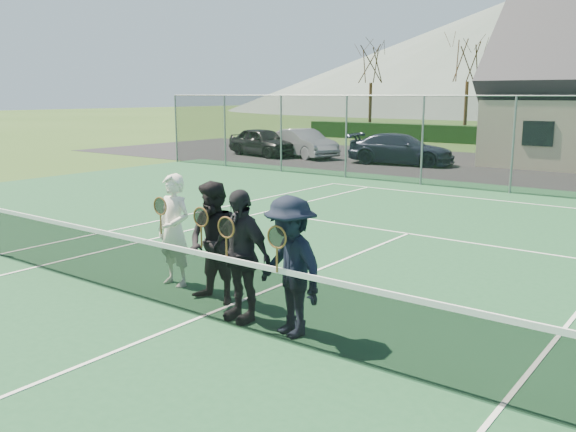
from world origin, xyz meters
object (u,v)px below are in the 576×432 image
object	(u,v)px
car_b	(303,143)
player_d	(290,267)
player_c	(240,255)
tennis_net	(201,281)
player_a	(174,230)
car_c	(401,149)
player_b	(215,243)
car_a	(263,142)

from	to	relation	value
car_b	player_d	bearing A→B (deg)	-124.63
player_c	tennis_net	bearing A→B (deg)	-149.34
tennis_net	player_a	size ratio (longest dim) A/B	6.49
car_b	player_d	xyz separation A→B (m)	(12.99, -18.47, 0.23)
car_c	player_b	xyz separation A→B (m)	(6.13, -18.19, 0.25)
tennis_net	player_a	xyz separation A→B (m)	(-1.38, 0.80, 0.38)
car_b	player_b	size ratio (longest dim) A/B	2.32
car_c	player_c	bearing A→B (deg)	-168.11
car_a	car_c	xyz separation A→B (m)	(7.27, 0.68, -0.03)
player_a	player_c	xyz separation A→B (m)	(1.86, -0.52, -0.00)
car_a	player_d	bearing A→B (deg)	-127.46
car_a	car_b	world-z (taller)	car_a
car_b	car_c	bearing A→B (deg)	-69.20
car_b	player_c	xyz separation A→B (m)	(12.13, -18.43, 0.23)
car_a	tennis_net	xyz separation A→B (m)	(13.67, -18.09, -0.17)
tennis_net	player_b	bearing A→B (deg)	115.13
player_a	player_b	world-z (taller)	same
player_a	player_b	xyz separation A→B (m)	(1.11, -0.23, -0.00)
car_b	player_b	bearing A→B (deg)	-127.65
car_c	player_d	xyz separation A→B (m)	(7.74, -18.52, 0.25)
player_a	car_c	bearing A→B (deg)	105.63
car_b	car_c	xyz separation A→B (m)	(5.25, 0.05, -0.01)
player_d	car_a	bearing A→B (deg)	130.08
player_a	player_c	distance (m)	1.93
player_b	player_c	distance (m)	0.80
tennis_net	player_d	size ratio (longest dim) A/B	6.49
player_a	player_d	distance (m)	2.77
car_b	car_c	world-z (taller)	car_b
player_a	player_d	xyz separation A→B (m)	(2.72, -0.56, -0.00)
tennis_net	player_d	xyz separation A→B (m)	(1.34, 0.25, 0.38)
car_a	player_a	xyz separation A→B (m)	(12.30, -17.29, 0.22)
player_d	player_a	bearing A→B (deg)	168.44
car_b	player_b	xyz separation A→B (m)	(11.38, -18.14, 0.23)
car_c	tennis_net	size ratio (longest dim) A/B	0.40
car_a	player_a	size ratio (longest dim) A/B	2.30
car_c	player_d	distance (m)	20.07
car_b	player_c	world-z (taller)	player_c
tennis_net	player_d	bearing A→B (deg)	10.47
car_a	player_c	bearing A→B (deg)	-129.06
tennis_net	player_b	size ratio (longest dim) A/B	6.49
player_b	player_d	size ratio (longest dim) A/B	1.00
player_b	player_d	bearing A→B (deg)	-11.48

